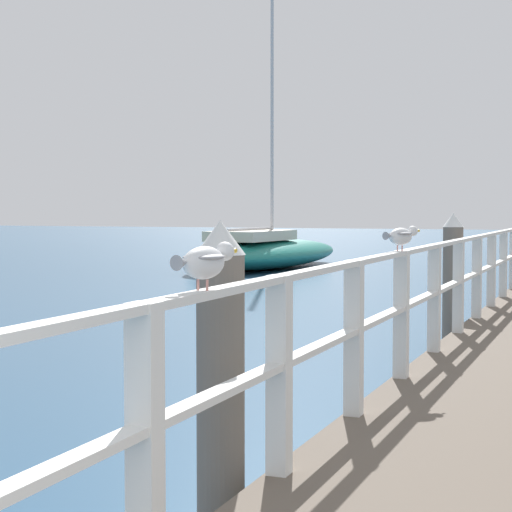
# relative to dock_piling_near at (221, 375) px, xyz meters

# --- Properties ---
(pier_railing) EXTENTS (0.12, 22.03, 1.12)m
(pier_railing) POSITION_rel_dock_piling_near_xyz_m (0.38, 7.77, 0.16)
(pier_railing) COLOR silver
(pier_railing) RESTS_ON pier_deck
(dock_piling_near) EXTENTS (0.29, 0.29, 1.82)m
(dock_piling_near) POSITION_rel_dock_piling_near_xyz_m (0.00, 0.00, 0.00)
(dock_piling_near) COLOR #6B6056
(dock_piling_near) RESTS_ON ground_plane
(dock_piling_far) EXTENTS (0.29, 0.29, 1.82)m
(dock_piling_far) POSITION_rel_dock_piling_near_xyz_m (0.00, 8.12, 0.00)
(dock_piling_far) COLOR #6B6056
(dock_piling_far) RESTS_ON ground_plane
(seagull_foreground) EXTENTS (0.21, 0.48, 0.21)m
(seagull_foreground) POSITION_rel_dock_piling_near_xyz_m (0.38, -1.04, 0.73)
(seagull_foreground) COLOR white
(seagull_foreground) RESTS_ON pier_railing
(seagull_background) EXTENTS (0.25, 0.45, 0.21)m
(seagull_background) POSITION_rel_dock_piling_near_xyz_m (0.38, 3.03, 0.73)
(seagull_background) COLOR white
(seagull_background) RESTS_ON pier_railing
(boat_1) EXTENTS (3.63, 8.88, 10.20)m
(boat_1) POSITION_rel_dock_piling_near_xyz_m (-8.01, 21.72, -0.41)
(boat_1) COLOR #197266
(boat_1) RESTS_ON ground_plane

